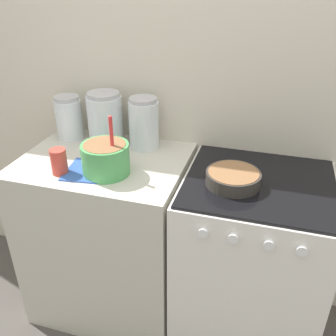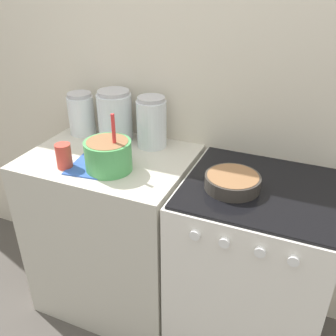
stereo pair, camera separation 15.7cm
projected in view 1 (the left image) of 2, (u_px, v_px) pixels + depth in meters
The scene contains 11 objects.
wall_back at pixel (200, 87), 1.79m from camera, with size 4.55×0.05×2.40m.
countertop_cabinet at pixel (110, 236), 1.97m from camera, with size 0.77×0.59×0.91m.
stove at pixel (249, 263), 1.79m from camera, with size 0.64×0.61×0.91m.
mixing_bowl at pixel (106, 157), 1.60m from camera, with size 0.21×0.21×0.27m.
baking_pan at pixel (233, 178), 1.54m from camera, with size 0.23×0.23×0.06m.
storage_jar_left at pixel (69, 120), 1.94m from camera, with size 0.14×0.14×0.22m.
storage_jar_middle at pixel (105, 121), 1.88m from camera, with size 0.18×0.18×0.26m.
storage_jar_right at pixel (144, 126), 1.83m from camera, with size 0.15×0.15×0.25m.
tin_can at pixel (59, 162), 1.61m from camera, with size 0.07×0.07×0.11m.
recipe_page at pixel (86, 170), 1.66m from camera, with size 0.20×0.23×0.01m.
measuring_spoon at pixel (109, 177), 1.58m from camera, with size 0.12×0.04×0.04m.
Camera 1 is at (0.35, -1.11, 1.72)m, focal length 40.00 mm.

